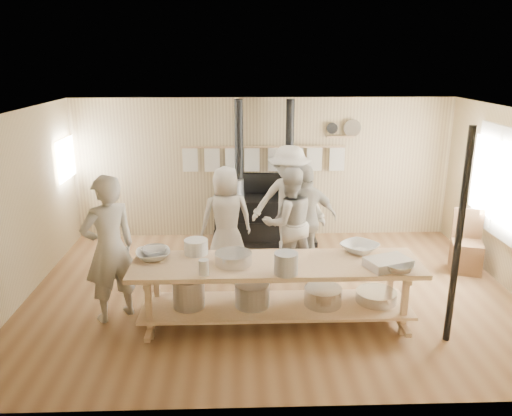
# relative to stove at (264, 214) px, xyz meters

# --- Properties ---
(ground) EXTENTS (7.00, 7.00, 0.00)m
(ground) POSITION_rel_stove_xyz_m (0.01, -2.12, -0.52)
(ground) COLOR brown
(ground) RESTS_ON ground
(room_shell) EXTENTS (7.00, 7.00, 7.00)m
(room_shell) POSITION_rel_stove_xyz_m (0.01, -2.12, 1.10)
(room_shell) COLOR tan
(room_shell) RESTS_ON ground
(window_right) EXTENTS (0.09, 1.50, 1.65)m
(window_right) POSITION_rel_stove_xyz_m (3.48, -1.52, 0.98)
(window_right) COLOR beige
(window_right) RESTS_ON ground
(left_opening) EXTENTS (0.00, 0.90, 0.90)m
(left_opening) POSITION_rel_stove_xyz_m (-3.44, -0.12, 1.08)
(left_opening) COLOR white
(left_opening) RESTS_ON ground
(stove) EXTENTS (1.90, 0.75, 2.60)m
(stove) POSITION_rel_stove_xyz_m (0.00, 0.00, 0.00)
(stove) COLOR black
(stove) RESTS_ON ground
(towel_rail) EXTENTS (3.00, 0.04, 0.47)m
(towel_rail) POSITION_rel_stove_xyz_m (0.01, 0.28, 1.03)
(towel_rail) COLOR tan
(towel_rail) RESTS_ON ground
(back_wall_shelf) EXTENTS (0.63, 0.14, 0.32)m
(back_wall_shelf) POSITION_rel_stove_xyz_m (1.47, 0.32, 1.48)
(back_wall_shelf) COLOR tan
(back_wall_shelf) RESTS_ON ground
(prep_table) EXTENTS (3.60, 0.90, 0.85)m
(prep_table) POSITION_rel_stove_xyz_m (-0.00, -3.02, -0.00)
(prep_table) COLOR tan
(prep_table) RESTS_ON ground
(support_post) EXTENTS (0.08, 0.08, 2.60)m
(support_post) POSITION_rel_stove_xyz_m (2.06, -3.47, 0.78)
(support_post) COLOR black
(support_post) RESTS_ON ground
(cook_far_left) EXTENTS (0.84, 0.80, 1.93)m
(cook_far_left) POSITION_rel_stove_xyz_m (-2.10, -2.77, 0.44)
(cook_far_left) COLOR #A69E93
(cook_far_left) RESTS_ON ground
(cook_left) EXTENTS (0.99, 0.86, 1.73)m
(cook_left) POSITION_rel_stove_xyz_m (0.31, -1.53, 0.35)
(cook_left) COLOR #A69E93
(cook_left) RESTS_ON ground
(cook_center) EXTENTS (0.90, 0.67, 1.68)m
(cook_center) POSITION_rel_stove_xyz_m (-0.66, -1.20, 0.32)
(cook_center) COLOR #A69E93
(cook_center) RESTS_ON ground
(cook_right) EXTENTS (1.07, 0.60, 1.73)m
(cook_right) POSITION_rel_stove_xyz_m (0.58, -1.37, 0.34)
(cook_right) COLOR #A69E93
(cook_right) RESTS_ON ground
(cook_by_window) EXTENTS (1.38, 0.99, 1.92)m
(cook_by_window) POSITION_rel_stove_xyz_m (0.38, -0.75, 0.44)
(cook_by_window) COLOR #A69E93
(cook_by_window) RESTS_ON ground
(chair) EXTENTS (0.58, 0.58, 0.98)m
(chair) POSITION_rel_stove_xyz_m (3.16, -1.45, -0.23)
(chair) COLOR #4E331F
(chair) RESTS_ON ground
(bowl_white_a) EXTENTS (0.51, 0.51, 0.11)m
(bowl_white_a) POSITION_rel_stove_xyz_m (-1.54, -2.83, 0.38)
(bowl_white_a) COLOR silver
(bowl_white_a) RESTS_ON prep_table
(bowl_steel_a) EXTENTS (0.44, 0.44, 0.10)m
(bowl_steel_a) POSITION_rel_stove_xyz_m (-1.54, -2.72, 0.38)
(bowl_steel_a) COLOR silver
(bowl_steel_a) RESTS_ON prep_table
(bowl_white_b) EXTENTS (0.65, 0.65, 0.11)m
(bowl_white_b) POSITION_rel_stove_xyz_m (1.12, -2.69, 0.39)
(bowl_white_b) COLOR silver
(bowl_white_b) RESTS_ON prep_table
(bowl_steel_b) EXTENTS (0.38, 0.38, 0.11)m
(bowl_steel_b) POSITION_rel_stove_xyz_m (1.44, -3.35, 0.38)
(bowl_steel_b) COLOR silver
(bowl_steel_b) RESTS_ON prep_table
(roasting_pan) EXTENTS (0.60, 0.50, 0.11)m
(roasting_pan) POSITION_rel_stove_xyz_m (1.35, -3.21, 0.39)
(roasting_pan) COLOR #B2B2B7
(roasting_pan) RESTS_ON prep_table
(mixing_bowl_large) EXTENTS (0.49, 0.49, 0.15)m
(mixing_bowl_large) POSITION_rel_stove_xyz_m (-0.53, -3.03, 0.40)
(mixing_bowl_large) COLOR silver
(mixing_bowl_large) RESTS_ON prep_table
(bucket_galv) EXTENTS (0.33, 0.33, 0.26)m
(bucket_galv) POSITION_rel_stove_xyz_m (0.09, -3.35, 0.46)
(bucket_galv) COLOR gray
(bucket_galv) RESTS_ON prep_table
(deep_bowl_enamel) EXTENTS (0.39, 0.39, 0.19)m
(deep_bowl_enamel) POSITION_rel_stove_xyz_m (-1.01, -2.69, 0.43)
(deep_bowl_enamel) COLOR silver
(deep_bowl_enamel) RESTS_ON prep_table
(pitcher) EXTENTS (0.12, 0.12, 0.19)m
(pitcher) POSITION_rel_stove_xyz_m (-0.87, -3.35, 0.42)
(pitcher) COLOR silver
(pitcher) RESTS_ON prep_table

